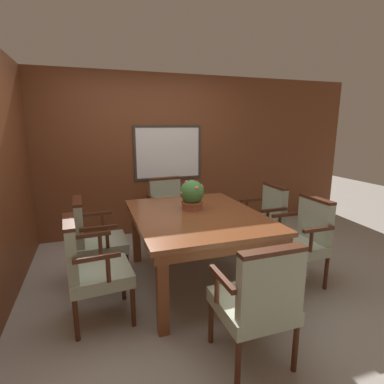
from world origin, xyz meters
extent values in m
plane|color=#A39E93|center=(0.00, 0.00, 0.00)|extent=(14.00, 14.00, 0.00)
cube|color=brown|center=(0.00, 1.84, 1.23)|extent=(7.20, 0.06, 2.45)
cube|color=white|center=(0.31, 1.80, 1.27)|extent=(1.00, 0.01, 0.77)
cube|color=#38332D|center=(0.31, 1.80, 1.67)|extent=(1.07, 0.02, 0.04)
cube|color=#38332D|center=(0.31, 1.80, 0.87)|extent=(1.07, 0.02, 0.03)
cube|color=#38332D|center=(-0.20, 1.80, 1.27)|extent=(0.04, 0.02, 0.77)
cube|color=#38332D|center=(0.83, 1.80, 1.27)|extent=(0.03, 0.02, 0.77)
cube|color=brown|center=(-0.37, -0.63, 0.37)|extent=(0.09, 0.09, 0.73)
cube|color=brown|center=(0.72, -0.63, 0.37)|extent=(0.09, 0.09, 0.73)
cube|color=brown|center=(-0.37, 0.80, 0.37)|extent=(0.09, 0.09, 0.73)
cube|color=brown|center=(0.72, 0.80, 0.37)|extent=(0.09, 0.09, 0.73)
cube|color=brown|center=(0.18, 0.08, 0.69)|extent=(1.24, 1.59, 0.09)
cube|color=brown|center=(0.18, 0.08, 0.75)|extent=(1.30, 1.65, 0.04)
cylinder|color=#472314|center=(0.95, -0.07, 0.18)|extent=(0.04, 0.04, 0.37)
cylinder|color=#472314|center=(0.95, -0.51, 0.18)|extent=(0.04, 0.04, 0.37)
cylinder|color=#472314|center=(1.40, -0.07, 0.18)|extent=(0.04, 0.04, 0.37)
cylinder|color=#472314|center=(1.40, -0.51, 0.18)|extent=(0.04, 0.04, 0.37)
cube|color=#9EA88E|center=(1.17, -0.29, 0.42)|extent=(0.51, 0.50, 0.11)
cube|color=#9EA88E|center=(1.39, -0.29, 0.69)|extent=(0.08, 0.46, 0.44)
cube|color=#472314|center=(1.39, -0.29, 0.93)|extent=(0.09, 0.46, 0.03)
cylinder|color=#472314|center=(1.13, -0.03, 0.59)|extent=(0.04, 0.04, 0.22)
cube|color=#472314|center=(1.21, -0.03, 0.69)|extent=(0.36, 0.04, 0.04)
cylinder|color=#472314|center=(1.13, -0.55, 0.59)|extent=(0.04, 0.04, 0.22)
cube|color=#472314|center=(1.21, -0.55, 0.69)|extent=(0.36, 0.04, 0.04)
cylinder|color=#472314|center=(-0.55, 0.23, 0.18)|extent=(0.04, 0.04, 0.37)
cylinder|color=#472314|center=(-0.57, 0.67, 0.18)|extent=(0.04, 0.04, 0.37)
cylinder|color=#472314|center=(-1.01, 0.21, 0.18)|extent=(0.04, 0.04, 0.37)
cylinder|color=#472314|center=(-1.02, 0.65, 0.18)|extent=(0.04, 0.04, 0.37)
cube|color=#9EA88E|center=(-0.79, 0.44, 0.42)|extent=(0.53, 0.52, 0.11)
cube|color=#9EA88E|center=(-1.00, 0.43, 0.69)|extent=(0.10, 0.46, 0.44)
cube|color=#472314|center=(-1.00, 0.43, 0.93)|extent=(0.11, 0.46, 0.03)
cylinder|color=#472314|center=(-0.74, 0.18, 0.59)|extent=(0.04, 0.04, 0.22)
cube|color=#472314|center=(-0.82, 0.18, 0.69)|extent=(0.36, 0.05, 0.04)
cylinder|color=#472314|center=(-0.76, 0.70, 0.59)|extent=(0.04, 0.04, 0.22)
cube|color=#472314|center=(-0.84, 0.70, 0.69)|extent=(0.36, 0.05, 0.04)
cylinder|color=#472314|center=(0.93, 0.67, 0.18)|extent=(0.04, 0.04, 0.37)
cylinder|color=#472314|center=(0.93, 0.23, 0.18)|extent=(0.04, 0.04, 0.37)
cylinder|color=#472314|center=(1.38, 0.66, 0.18)|extent=(0.04, 0.04, 0.37)
cylinder|color=#472314|center=(1.38, 0.22, 0.18)|extent=(0.04, 0.04, 0.37)
cube|color=#9EA88E|center=(1.16, 0.44, 0.42)|extent=(0.52, 0.51, 0.11)
cube|color=#9EA88E|center=(1.37, 0.44, 0.69)|extent=(0.08, 0.46, 0.44)
cube|color=#472314|center=(1.37, 0.44, 0.93)|extent=(0.09, 0.46, 0.03)
cylinder|color=#472314|center=(1.12, 0.70, 0.59)|extent=(0.04, 0.04, 0.22)
cube|color=#472314|center=(1.20, 0.70, 0.69)|extent=(0.36, 0.04, 0.04)
cylinder|color=#472314|center=(1.11, 0.19, 0.59)|extent=(0.04, 0.04, 0.22)
cube|color=#472314|center=(1.19, 0.18, 0.69)|extent=(0.36, 0.04, 0.04)
cylinder|color=#472314|center=(-0.02, 1.00, 0.18)|extent=(0.04, 0.04, 0.37)
cylinder|color=#472314|center=(0.42, 1.03, 0.18)|extent=(0.04, 0.04, 0.37)
cylinder|color=#472314|center=(-0.06, 1.45, 0.18)|extent=(0.04, 0.04, 0.37)
cylinder|color=#472314|center=(0.38, 1.48, 0.18)|extent=(0.04, 0.04, 0.37)
cube|color=#9EA88E|center=(0.18, 1.24, 0.42)|extent=(0.54, 0.55, 0.11)
cube|color=#9EA88E|center=(0.16, 1.46, 0.69)|extent=(0.47, 0.11, 0.44)
cube|color=#472314|center=(0.16, 1.46, 0.93)|extent=(0.47, 0.12, 0.03)
cylinder|color=#472314|center=(-0.08, 1.19, 0.59)|extent=(0.04, 0.04, 0.22)
cube|color=#472314|center=(-0.08, 1.26, 0.69)|extent=(0.06, 0.36, 0.04)
cylinder|color=#472314|center=(0.44, 1.22, 0.59)|extent=(0.04, 0.04, 0.22)
cube|color=#472314|center=(0.44, 1.30, 0.69)|extent=(0.06, 0.36, 0.04)
cylinder|color=#472314|center=(-0.59, -0.46, 0.18)|extent=(0.04, 0.04, 0.37)
cylinder|color=#472314|center=(-0.62, -0.02, 0.18)|extent=(0.04, 0.04, 0.37)
cylinder|color=#472314|center=(-1.04, -0.50, 0.18)|extent=(0.04, 0.04, 0.37)
cylinder|color=#472314|center=(-1.07, -0.06, 0.18)|extent=(0.04, 0.04, 0.37)
cube|color=#9EA88E|center=(-0.83, -0.26, 0.42)|extent=(0.55, 0.54, 0.11)
cube|color=#9EA88E|center=(-1.05, -0.28, 0.69)|extent=(0.12, 0.47, 0.44)
cube|color=#472314|center=(-1.05, -0.28, 0.93)|extent=(0.12, 0.47, 0.03)
cylinder|color=#472314|center=(-0.77, -0.52, 0.59)|extent=(0.04, 0.04, 0.22)
cube|color=#472314|center=(-0.85, -0.52, 0.69)|extent=(0.36, 0.06, 0.04)
cylinder|color=#472314|center=(-0.81, 0.00, 0.59)|extent=(0.04, 0.04, 0.22)
cube|color=#472314|center=(-0.89, 0.00, 0.69)|extent=(0.36, 0.06, 0.04)
cylinder|color=#472314|center=(0.40, -0.85, 0.18)|extent=(0.04, 0.04, 0.37)
cylinder|color=#472314|center=(-0.04, -0.86, 0.18)|extent=(0.04, 0.04, 0.37)
cylinder|color=#472314|center=(0.41, -1.31, 0.18)|extent=(0.04, 0.04, 0.37)
cylinder|color=#472314|center=(-0.03, -1.31, 0.18)|extent=(0.04, 0.04, 0.37)
cube|color=#9EA88E|center=(0.19, -1.08, 0.42)|extent=(0.50, 0.51, 0.11)
cube|color=#9EA88E|center=(0.19, -1.30, 0.69)|extent=(0.46, 0.08, 0.44)
cube|color=#472314|center=(0.19, -1.30, 0.93)|extent=(0.46, 0.09, 0.03)
cylinder|color=#472314|center=(0.44, -1.04, 0.59)|extent=(0.04, 0.04, 0.22)
cube|color=#472314|center=(0.45, -1.12, 0.69)|extent=(0.04, 0.36, 0.04)
cylinder|color=#472314|center=(-0.07, -1.04, 0.59)|extent=(0.04, 0.04, 0.22)
cube|color=#472314|center=(-0.07, -1.12, 0.69)|extent=(0.04, 0.36, 0.04)
cylinder|color=#9E5638|center=(0.18, 0.26, 0.82)|extent=(0.22, 0.22, 0.09)
cylinder|color=#9E5638|center=(0.18, 0.26, 0.86)|extent=(0.24, 0.24, 0.02)
sphere|color=#427F3D|center=(0.18, 0.26, 0.97)|extent=(0.26, 0.26, 0.26)
sphere|color=#DC5B67|center=(0.29, 0.28, 1.03)|extent=(0.04, 0.04, 0.04)
sphere|color=#E7605E|center=(0.20, 0.33, 1.07)|extent=(0.04, 0.04, 0.04)
sphere|color=#DE515E|center=(0.30, 0.26, 1.02)|extent=(0.05, 0.05, 0.05)
sphere|color=#E95467|center=(0.12, 0.27, 1.08)|extent=(0.04, 0.04, 0.04)
sphere|color=#E76A6B|center=(0.20, 0.15, 1.04)|extent=(0.04, 0.04, 0.04)
sphere|color=#E1675A|center=(0.06, 0.24, 0.97)|extent=(0.04, 0.04, 0.04)
camera|label=1|loc=(-0.84, -2.76, 1.68)|focal=28.00mm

